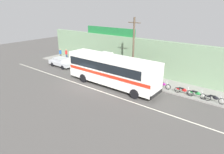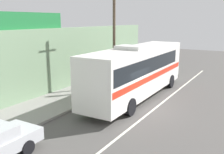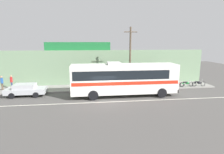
% 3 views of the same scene
% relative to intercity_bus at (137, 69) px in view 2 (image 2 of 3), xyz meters
% --- Properties ---
extents(ground_plane, '(70.00, 70.00, 0.00)m').
position_rel_intercity_bus_xyz_m(ground_plane, '(-2.30, -1.18, -2.07)').
color(ground_plane, '#4F4C49').
extents(sidewalk_slab, '(30.00, 3.60, 0.14)m').
position_rel_intercity_bus_xyz_m(sidewalk_slab, '(-2.30, 4.02, -2.00)').
color(sidewalk_slab, gray).
rests_on(sidewalk_slab, ground_plane).
extents(storefront_facade, '(30.00, 0.70, 4.80)m').
position_rel_intercity_bus_xyz_m(storefront_facade, '(-2.30, 6.17, 0.33)').
color(storefront_facade, gray).
rests_on(storefront_facade, ground_plane).
extents(storefront_billboard, '(8.84, 0.12, 1.10)m').
position_rel_intercity_bus_xyz_m(storefront_billboard, '(-5.16, 6.17, 3.28)').
color(storefront_billboard, '#1E7538').
rests_on(storefront_billboard, storefront_facade).
extents(road_center_stripe, '(30.00, 0.14, 0.01)m').
position_rel_intercity_bus_xyz_m(road_center_stripe, '(-2.30, -1.98, -2.06)').
color(road_center_stripe, silver).
rests_on(road_center_stripe, ground_plane).
extents(intercity_bus, '(11.54, 2.64, 3.78)m').
position_rel_intercity_bus_xyz_m(intercity_bus, '(0.00, 0.00, 0.00)').
color(intercity_bus, white).
rests_on(intercity_bus, ground_plane).
extents(utility_pole, '(1.60, 0.22, 7.56)m').
position_rel_intercity_bus_xyz_m(utility_pole, '(1.29, 2.59, 1.99)').
color(utility_pole, brown).
rests_on(utility_pole, sidewalk_slab).
extents(motorcycle_purple, '(1.88, 0.56, 0.94)m').
position_rel_intercity_bus_xyz_m(motorcycle_purple, '(5.18, 2.81, -1.50)').
color(motorcycle_purple, black).
rests_on(motorcycle_purple, sidewalk_slab).
extents(motorcycle_orange, '(1.84, 0.56, 0.94)m').
position_rel_intercity_bus_xyz_m(motorcycle_orange, '(8.91, 2.64, -1.50)').
color(motorcycle_orange, black).
rests_on(motorcycle_orange, sidewalk_slab).
extents(motorcycle_blue, '(1.87, 0.56, 0.94)m').
position_rel_intercity_bus_xyz_m(motorcycle_blue, '(10.58, 2.63, -1.50)').
color(motorcycle_blue, black).
rests_on(motorcycle_blue, sidewalk_slab).
extents(motorcycle_red, '(1.90, 0.56, 0.94)m').
position_rel_intercity_bus_xyz_m(motorcycle_red, '(7.56, 2.62, -1.50)').
color(motorcycle_red, black).
rests_on(motorcycle_red, sidewalk_slab).
extents(pedestrian_near_shop, '(0.30, 0.48, 1.63)m').
position_rel_intercity_bus_xyz_m(pedestrian_near_shop, '(-1.96, 4.04, -0.98)').
color(pedestrian_near_shop, black).
rests_on(pedestrian_near_shop, sidewalk_slab).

